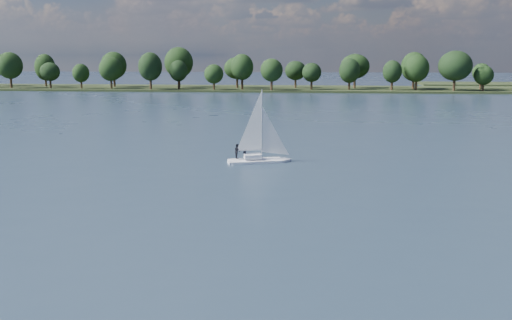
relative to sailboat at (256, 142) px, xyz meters
The scene contains 4 objects.
ground 47.44m from the sailboat, 81.62° to the left, with size 700.00×700.00×0.00m, color #233342.
far_shore 159.03m from the sailboat, 87.51° to the left, with size 660.00×40.00×1.50m, color black.
sailboat is the anchor object (origin of this frame).
treeline 154.99m from the sailboat, 88.75° to the left, with size 562.69×73.57×18.54m.
Camera 1 is at (0.17, -18.79, 13.69)m, focal length 40.00 mm.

